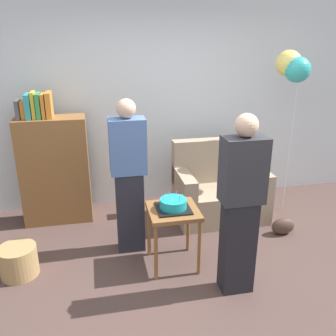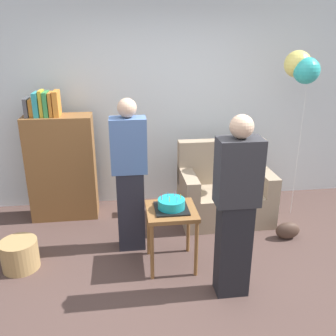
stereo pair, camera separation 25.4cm
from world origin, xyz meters
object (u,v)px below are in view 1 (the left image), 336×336
(handbag, at_px, (283,226))
(person_blowing_candles, at_px, (129,177))
(side_table, at_px, (173,218))
(wicker_basket, at_px, (18,261))
(person_holding_cake, at_px, (241,206))
(balloon_bunch, at_px, (293,66))
(bookshelf, at_px, (54,167))
(birthday_cake, at_px, (173,204))
(couch, at_px, (219,191))

(handbag, bearing_deg, person_blowing_candles, 177.85)
(side_table, relative_size, wicker_basket, 1.72)
(side_table, distance_m, person_holding_cake, 0.74)
(side_table, distance_m, balloon_bunch, 2.25)
(bookshelf, xyz_separation_m, wicker_basket, (-0.30, -1.10, -0.54))
(birthday_cake, bearing_deg, bookshelf, 134.14)
(handbag, distance_m, balloon_bunch, 1.85)
(birthday_cake, distance_m, person_holding_cake, 0.69)
(person_blowing_candles, bearing_deg, side_table, -50.55)
(couch, bearing_deg, balloon_bunch, -3.31)
(side_table, distance_m, person_blowing_candles, 0.62)
(bookshelf, height_order, balloon_bunch, balloon_bunch)
(side_table, xyz_separation_m, birthday_cake, (0.00, -0.00, 0.15))
(couch, bearing_deg, handbag, -45.94)
(bookshelf, xyz_separation_m, balloon_bunch, (2.79, -0.35, 1.16))
(couch, relative_size, person_holding_cake, 0.67)
(handbag, bearing_deg, side_table, -167.08)
(birthday_cake, xyz_separation_m, handbag, (1.38, 0.32, -0.57))
(side_table, distance_m, wicker_basket, 1.55)
(birthday_cake, relative_size, person_blowing_candles, 0.20)
(handbag, bearing_deg, couch, 134.06)
(person_blowing_candles, bearing_deg, person_holding_cake, -50.47)
(person_blowing_candles, relative_size, wicker_basket, 4.53)
(couch, height_order, birthday_cake, couch)
(couch, bearing_deg, wicker_basket, -160.95)
(bookshelf, relative_size, person_blowing_candles, 0.98)
(side_table, bearing_deg, birthday_cake, -78.35)
(person_blowing_candles, height_order, balloon_bunch, balloon_bunch)
(balloon_bunch, bearing_deg, wicker_basket, -166.45)
(person_blowing_candles, distance_m, balloon_bunch, 2.28)
(side_table, xyz_separation_m, person_holding_cake, (0.48, -0.48, 0.31))
(person_holding_cake, xyz_separation_m, balloon_bunch, (1.12, 1.35, 1.02))
(couch, xyz_separation_m, person_holding_cake, (-0.32, -1.40, 0.49))
(birthday_cake, bearing_deg, wicker_basket, 174.97)
(birthday_cake, height_order, person_holding_cake, person_holding_cake)
(bookshelf, xyz_separation_m, person_blowing_candles, (0.81, -0.85, 0.14))
(person_blowing_candles, distance_m, handbag, 1.91)
(bookshelf, distance_m, balloon_bunch, 3.04)
(couch, relative_size, person_blowing_candles, 0.67)
(person_blowing_candles, xyz_separation_m, wicker_basket, (-1.12, -0.25, -0.68))
(person_blowing_candles, height_order, person_holding_cake, same)
(wicker_basket, bearing_deg, bookshelf, 74.70)
(couch, relative_size, balloon_bunch, 0.54)
(couch, distance_m, person_blowing_candles, 1.38)
(side_table, bearing_deg, couch, 49.22)
(couch, height_order, wicker_basket, couch)
(birthday_cake, height_order, person_blowing_candles, person_blowing_candles)
(person_blowing_candles, bearing_deg, handbag, -7.50)
(side_table, distance_m, birthday_cake, 0.15)
(side_table, bearing_deg, person_blowing_candles, 134.80)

